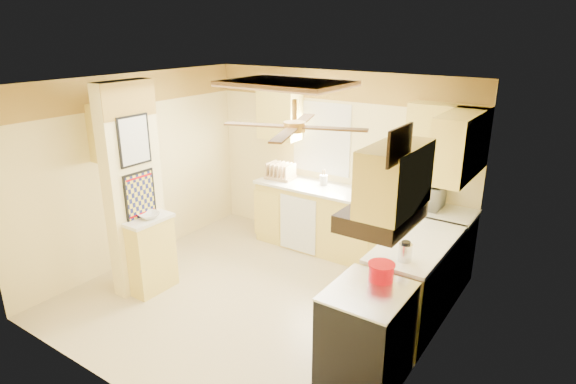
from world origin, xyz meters
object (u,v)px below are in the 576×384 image
Objects in this scene: bowl at (149,215)px; stove at (366,335)px; microwave at (421,194)px; dutch_oven at (381,272)px; kettle at (405,252)px.

stove is at bearing -0.30° from bowl.
microwave is 1.99m from dutch_oven.
stove is 4.59× the size of kettle.
dutch_oven is at bearing -97.41° from kettle.
dutch_oven is at bearing 4.34° from bowl.
kettle is at bearing 12.52° from bowl.
microwave is 2.23× the size of dutch_oven.
stove is at bearing -92.19° from dutch_oven.
dutch_oven is at bearing 100.45° from microwave.
stove is 0.87m from kettle.
microwave is 3.29m from bowl.
stove is at bearing -95.59° from kettle.
kettle is at bearing 84.41° from stove.
dutch_oven reaches higher than bowl.
kettle is (0.40, -1.53, -0.06)m from microwave.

